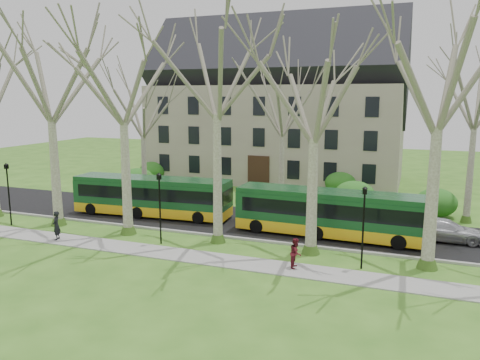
{
  "coord_description": "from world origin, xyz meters",
  "views": [
    {
      "loc": [
        8.25,
        -25.09,
        8.91
      ],
      "look_at": [
        -2.31,
        3.0,
        3.53
      ],
      "focal_mm": 35.0,
      "sensor_mm": 36.0,
      "label": 1
    }
  ],
  "objects_px": {
    "sedan": "(445,230)",
    "pedestrian_a": "(56,225)",
    "bus_follow": "(331,213)",
    "pedestrian_b": "(296,253)",
    "bus_lead": "(152,196)"
  },
  "relations": [
    {
      "from": "bus_follow",
      "to": "sedan",
      "type": "bearing_deg",
      "value": 14.97
    },
    {
      "from": "bus_follow",
      "to": "pedestrian_b",
      "type": "relative_size",
      "value": 7.67
    },
    {
      "from": "pedestrian_a",
      "to": "bus_lead",
      "type": "bearing_deg",
      "value": 138.89
    },
    {
      "from": "bus_lead",
      "to": "bus_follow",
      "type": "xyz_separation_m",
      "value": [
        13.47,
        -0.58,
        0.03
      ]
    },
    {
      "from": "sedan",
      "to": "bus_follow",
      "type": "bearing_deg",
      "value": 101.14
    },
    {
      "from": "sedan",
      "to": "pedestrian_a",
      "type": "xyz_separation_m",
      "value": [
        -22.77,
        -8.32,
        0.23
      ]
    },
    {
      "from": "bus_follow",
      "to": "pedestrian_a",
      "type": "xyz_separation_m",
      "value": [
        -15.92,
        -6.76,
        -0.61
      ]
    },
    {
      "from": "bus_follow",
      "to": "bus_lead",
      "type": "bearing_deg",
      "value": 179.68
    },
    {
      "from": "bus_follow",
      "to": "sedan",
      "type": "height_order",
      "value": "bus_follow"
    },
    {
      "from": "bus_follow",
      "to": "pedestrian_b",
      "type": "distance_m",
      "value": 6.32
    },
    {
      "from": "bus_follow",
      "to": "pedestrian_a",
      "type": "relative_size",
      "value": 6.71
    },
    {
      "from": "sedan",
      "to": "pedestrian_a",
      "type": "relative_size",
      "value": 2.57
    },
    {
      "from": "bus_lead",
      "to": "pedestrian_a",
      "type": "bearing_deg",
      "value": -112.24
    },
    {
      "from": "bus_lead",
      "to": "pedestrian_b",
      "type": "bearing_deg",
      "value": -31.88
    },
    {
      "from": "sedan",
      "to": "pedestrian_a",
      "type": "height_order",
      "value": "pedestrian_a"
    }
  ]
}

